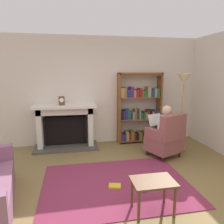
{
  "coord_description": "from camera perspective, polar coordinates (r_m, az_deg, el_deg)",
  "views": [
    {
      "loc": [
        -0.68,
        -2.89,
        1.85
      ],
      "look_at": [
        0.1,
        1.2,
        1.05
      ],
      "focal_mm": 34.26,
      "sensor_mm": 36.0,
      "label": 1
    }
  ],
  "objects": [
    {
      "name": "seated_reader",
      "position": [
        4.81,
        13.31,
        -4.22
      ],
      "size": [
        0.5,
        0.59,
        1.14
      ],
      "rotation": [
        0.0,
        0.0,
        3.54
      ],
      "color": "silver",
      "rests_on": "ground"
    },
    {
      "name": "armchair_reading",
      "position": [
        4.79,
        14.23,
        -6.78
      ],
      "size": [
        0.83,
        0.82,
        0.97
      ],
      "rotation": [
        0.0,
        0.0,
        3.54
      ],
      "color": "#331E14",
      "rests_on": "ground"
    },
    {
      "name": "back_wall",
      "position": [
        5.5,
        -3.68,
        5.64
      ],
      "size": [
        5.6,
        0.1,
        2.7
      ],
      "primitive_type": "cube",
      "color": "beige",
      "rests_on": "ground"
    },
    {
      "name": "ground",
      "position": [
        3.5,
        2.22,
        -21.08
      ],
      "size": [
        14.0,
        14.0,
        0.0
      ],
      "primitive_type": "plane",
      "color": "olive"
    },
    {
      "name": "area_rug",
      "position": [
        3.74,
        1.14,
        -18.62
      ],
      "size": [
        2.4,
        1.8,
        0.01
      ],
      "primitive_type": "cube",
      "color": "#7F2A46",
      "rests_on": "ground"
    },
    {
      "name": "fireplace",
      "position": [
        5.35,
        -12.27,
        -3.26
      ],
      "size": [
        1.51,
        0.64,
        1.06
      ],
      "color": "#4C4742",
      "rests_on": "ground"
    },
    {
      "name": "floor_lamp",
      "position": [
        5.17,
        18.53,
        6.66
      ],
      "size": [
        0.32,
        0.32,
        1.79
      ],
      "color": "#B7933F",
      "rests_on": "ground"
    },
    {
      "name": "mantel_clock",
      "position": [
        5.14,
        -13.28,
        2.94
      ],
      "size": [
        0.14,
        0.14,
        0.2
      ],
      "color": "brown",
      "rests_on": "fireplace"
    },
    {
      "name": "side_table",
      "position": [
        2.99,
        10.9,
        -18.72
      ],
      "size": [
        0.56,
        0.39,
        0.45
      ],
      "color": "brown",
      "rests_on": "ground"
    },
    {
      "name": "bookshelf",
      "position": [
        5.58,
        7.29,
        0.59
      ],
      "size": [
        1.13,
        0.32,
        1.81
      ],
      "color": "brown",
      "rests_on": "ground"
    },
    {
      "name": "scattered_books",
      "position": [
        3.64,
        5.08,
        -19.21
      ],
      "size": [
        0.69,
        0.35,
        0.03
      ],
      "color": "#267233",
      "rests_on": "area_rug"
    }
  ]
}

